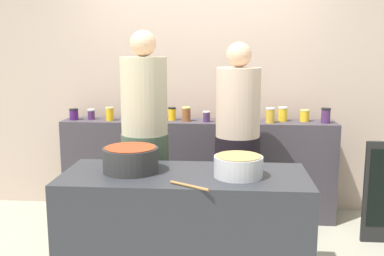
# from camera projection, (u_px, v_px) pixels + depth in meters

# --- Properties ---
(storefront_wall) EXTENTS (4.80, 0.12, 3.00)m
(storefront_wall) POSITION_uv_depth(u_px,v_px,m) (200.00, 67.00, 4.71)
(storefront_wall) COLOR #C0A694
(storefront_wall) RESTS_ON ground
(display_shelf) EXTENTS (2.70, 0.36, 0.99)m
(display_shelf) POSITION_uv_depth(u_px,v_px,m) (198.00, 169.00, 4.54)
(display_shelf) COLOR #3E3840
(display_shelf) RESTS_ON ground
(prep_table) EXTENTS (1.70, 0.70, 0.85)m
(prep_table) POSITION_uv_depth(u_px,v_px,m) (185.00, 231.00, 3.18)
(prep_table) COLOR #2C2E34
(prep_table) RESTS_ON ground
(preserve_jar_0) EXTENTS (0.09, 0.09, 0.11)m
(preserve_jar_0) POSITION_uv_depth(u_px,v_px,m) (74.00, 114.00, 4.51)
(preserve_jar_0) COLOR #44195F
(preserve_jar_0) RESTS_ON display_shelf
(preserve_jar_1) EXTENTS (0.07, 0.07, 0.11)m
(preserve_jar_1) POSITION_uv_depth(u_px,v_px,m) (91.00, 114.00, 4.53)
(preserve_jar_1) COLOR #47265C
(preserve_jar_1) RESTS_ON display_shelf
(preserve_jar_2) EXTENTS (0.08, 0.08, 0.13)m
(preserve_jar_2) POSITION_uv_depth(u_px,v_px,m) (110.00, 114.00, 4.46)
(preserve_jar_2) COLOR gold
(preserve_jar_2) RESTS_ON display_shelf
(preserve_jar_3) EXTENTS (0.07, 0.07, 0.14)m
(preserve_jar_3) POSITION_uv_depth(u_px,v_px,m) (128.00, 112.00, 4.56)
(preserve_jar_3) COLOR #7F460A
(preserve_jar_3) RESTS_ON display_shelf
(preserve_jar_4) EXTENTS (0.07, 0.07, 0.13)m
(preserve_jar_4) POSITION_uv_depth(u_px,v_px,m) (160.00, 113.00, 4.54)
(preserve_jar_4) COLOR orange
(preserve_jar_4) RESTS_ON display_shelf
(preserve_jar_5) EXTENTS (0.08, 0.08, 0.13)m
(preserve_jar_5) POSITION_uv_depth(u_px,v_px,m) (172.00, 114.00, 4.48)
(preserve_jar_5) COLOR yellow
(preserve_jar_5) RESTS_ON display_shelf
(preserve_jar_6) EXTENTS (0.09, 0.09, 0.14)m
(preserve_jar_6) POSITION_uv_depth(u_px,v_px,m) (186.00, 114.00, 4.42)
(preserve_jar_6) COLOR brown
(preserve_jar_6) RESTS_ON display_shelf
(preserve_jar_7) EXTENTS (0.07, 0.07, 0.10)m
(preserve_jar_7) POSITION_uv_depth(u_px,v_px,m) (207.00, 117.00, 4.38)
(preserve_jar_7) COLOR #442A57
(preserve_jar_7) RESTS_ON display_shelf
(preserve_jar_8) EXTENTS (0.08, 0.08, 0.14)m
(preserve_jar_8) POSITION_uv_depth(u_px,v_px,m) (225.00, 113.00, 4.46)
(preserve_jar_8) COLOR gold
(preserve_jar_8) RESTS_ON display_shelf
(preserve_jar_9) EXTENTS (0.07, 0.07, 0.11)m
(preserve_jar_9) POSITION_uv_depth(u_px,v_px,m) (245.00, 115.00, 4.44)
(preserve_jar_9) COLOR #8A3610
(preserve_jar_9) RESTS_ON display_shelf
(preserve_jar_10) EXTENTS (0.09, 0.09, 0.15)m
(preserve_jar_10) POSITION_uv_depth(u_px,v_px,m) (270.00, 115.00, 4.33)
(preserve_jar_10) COLOR gold
(preserve_jar_10) RESTS_ON display_shelf
(preserve_jar_11) EXTENTS (0.09, 0.09, 0.14)m
(preserve_jar_11) POSITION_uv_depth(u_px,v_px,m) (283.00, 114.00, 4.42)
(preserve_jar_11) COLOR gold
(preserve_jar_11) RESTS_ON display_shelf
(preserve_jar_12) EXTENTS (0.09, 0.09, 0.12)m
(preserve_jar_12) POSITION_uv_depth(u_px,v_px,m) (305.00, 116.00, 4.41)
(preserve_jar_12) COLOR gold
(preserve_jar_12) RESTS_ON display_shelf
(preserve_jar_13) EXTENTS (0.09, 0.09, 0.15)m
(preserve_jar_13) POSITION_uv_depth(u_px,v_px,m) (326.00, 116.00, 4.31)
(preserve_jar_13) COLOR #49285A
(preserve_jar_13) RESTS_ON display_shelf
(cooking_pot_left) EXTENTS (0.39, 0.39, 0.18)m
(cooking_pot_left) POSITION_uv_depth(u_px,v_px,m) (131.00, 159.00, 3.15)
(cooking_pot_left) COLOR #2D2D2D
(cooking_pot_left) RESTS_ON prep_table
(cooking_pot_center) EXTENTS (0.33, 0.33, 0.15)m
(cooking_pot_center) POSITION_uv_depth(u_px,v_px,m) (238.00, 166.00, 3.03)
(cooking_pot_center) COLOR #B7B7BC
(cooking_pot_center) RESTS_ON prep_table
(wooden_spoon) EXTENTS (0.26, 0.17, 0.02)m
(wooden_spoon) POSITION_uv_depth(u_px,v_px,m) (189.00, 186.00, 2.80)
(wooden_spoon) COLOR #9E703D
(wooden_spoon) RESTS_ON prep_table
(cook_with_tongs) EXTENTS (0.39, 0.39, 1.84)m
(cook_with_tongs) POSITION_uv_depth(u_px,v_px,m) (145.00, 155.00, 3.70)
(cook_with_tongs) COLOR #41513E
(cook_with_tongs) RESTS_ON ground
(cook_in_cap) EXTENTS (0.39, 0.39, 1.75)m
(cook_in_cap) POSITION_uv_depth(u_px,v_px,m) (237.00, 155.00, 3.88)
(cook_in_cap) COLOR black
(cook_in_cap) RESTS_ON ground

